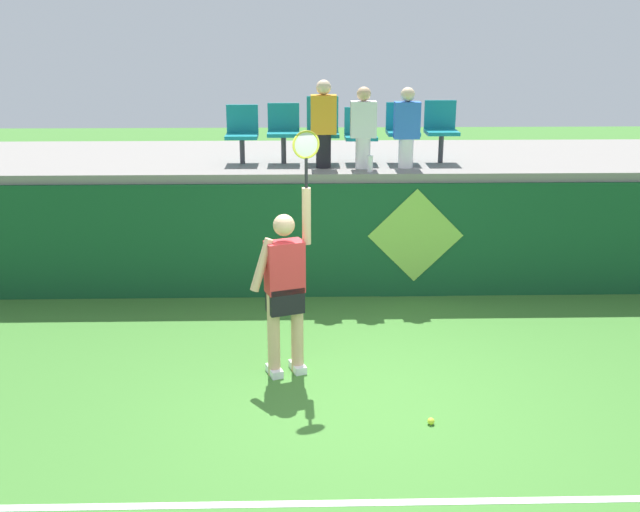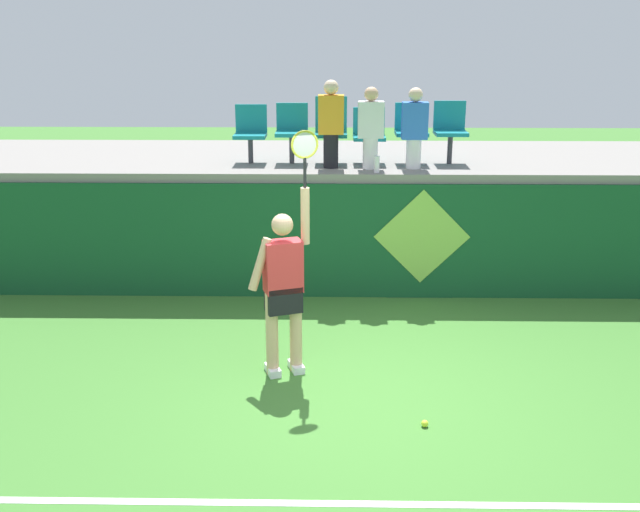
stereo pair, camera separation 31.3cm
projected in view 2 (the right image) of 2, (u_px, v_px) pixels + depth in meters
name	position (u px, v px, depth m)	size (l,w,h in m)	color
ground_plane	(356.00, 402.00, 7.24)	(40.00, 40.00, 0.00)	#3D752D
court_back_wall	(350.00, 240.00, 9.88)	(13.01, 0.20, 1.55)	#144C28
spectator_platform	(349.00, 159.00, 10.96)	(13.01, 2.90, 0.12)	gray
court_baseline_stripe	(362.00, 504.00, 5.70)	(11.71, 0.08, 0.01)	white
tennis_player	(284.00, 285.00, 7.58)	(0.72, 0.37, 2.55)	white
tennis_ball	(425.00, 423.00, 6.79)	(0.07, 0.07, 0.07)	#D1E533
water_bottle	(377.00, 164.00, 9.67)	(0.07, 0.07, 0.21)	white
stadium_chair_0	(251.00, 130.00, 10.28)	(0.44, 0.42, 0.79)	#38383D
stadium_chair_1	(292.00, 129.00, 10.26)	(0.44, 0.42, 0.81)	#38383D
stadium_chair_2	(331.00, 127.00, 10.26)	(0.44, 0.42, 0.90)	#38383D
stadium_chair_3	(369.00, 133.00, 10.26)	(0.44, 0.42, 0.75)	#38383D
stadium_chair_4	(411.00, 129.00, 10.23)	(0.44, 0.42, 0.82)	#38383D
stadium_chair_5	(450.00, 128.00, 10.22)	(0.44, 0.42, 0.84)	#38383D
spectator_0	(371.00, 127.00, 9.80)	(0.34, 0.20, 1.08)	white
spectator_1	(331.00, 122.00, 9.84)	(0.34, 0.20, 1.16)	black
spectator_2	(415.00, 127.00, 9.81)	(0.34, 0.20, 1.07)	white
wall_signage_mount	(419.00, 298.00, 9.99)	(1.27, 0.01, 1.49)	#144C28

